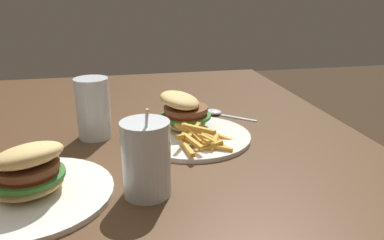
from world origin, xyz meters
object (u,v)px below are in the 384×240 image
at_px(juice_glass, 145,162).
at_px(beer_glass, 92,111).
at_px(spoon, 215,113).
at_px(meal_plate_far, 28,181).
at_px(meal_plate_near, 187,122).

bearing_deg(juice_glass, beer_glass, 18.94).
bearing_deg(beer_glass, juice_glass, -161.06).
distance_m(spoon, meal_plate_far, 0.56).
height_order(juice_glass, spoon, juice_glass).
relative_size(meal_plate_near, juice_glass, 1.68).
bearing_deg(meal_plate_near, juice_glass, 154.44).
height_order(meal_plate_near, meal_plate_far, meal_plate_far).
xyz_separation_m(meal_plate_near, meal_plate_far, (-0.23, 0.32, 0.00)).
bearing_deg(meal_plate_far, spoon, -49.26).
bearing_deg(meal_plate_near, meal_plate_far, 126.17).
relative_size(juice_glass, spoon, 1.23).
height_order(spoon, meal_plate_far, meal_plate_far).
distance_m(beer_glass, spoon, 0.35).
xyz_separation_m(beer_glass, meal_plate_far, (-0.26, 0.10, -0.03)).
xyz_separation_m(meal_plate_near, beer_glass, (0.03, 0.22, 0.03)).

